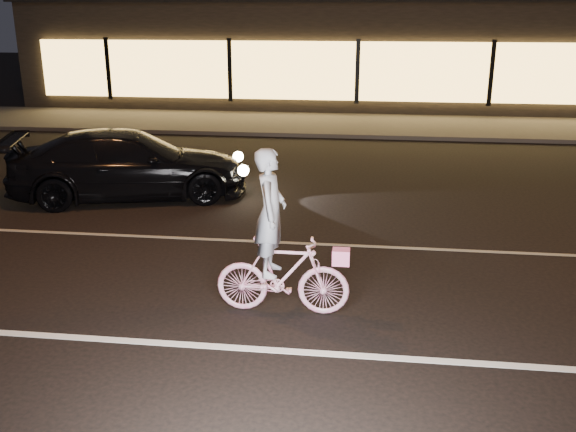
# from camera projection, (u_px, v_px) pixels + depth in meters

# --- Properties ---
(ground) EXTENTS (90.00, 90.00, 0.00)m
(ground) POSITION_uv_depth(u_px,v_px,m) (328.00, 297.00, 8.68)
(ground) COLOR black
(ground) RESTS_ON ground
(lane_stripe_near) EXTENTS (60.00, 0.12, 0.01)m
(lane_stripe_near) POSITION_uv_depth(u_px,v_px,m) (320.00, 353.00, 7.26)
(lane_stripe_near) COLOR silver
(lane_stripe_near) RESTS_ON ground
(lane_stripe_far) EXTENTS (60.00, 0.10, 0.01)m
(lane_stripe_far) POSITION_uv_depth(u_px,v_px,m) (336.00, 245.00, 10.56)
(lane_stripe_far) COLOR gray
(lane_stripe_far) RESTS_ON ground
(sidewalk) EXTENTS (30.00, 4.00, 0.12)m
(sidewalk) POSITION_uv_depth(u_px,v_px,m) (355.00, 125.00, 20.91)
(sidewalk) COLOR #383533
(sidewalk) RESTS_ON ground
(storefront) EXTENTS (25.40, 8.42, 4.20)m
(storefront) POSITION_uv_depth(u_px,v_px,m) (360.00, 48.00, 25.89)
(storefront) COLOR black
(storefront) RESTS_ON ground
(cyclist) EXTENTS (1.70, 0.59, 2.14)m
(cyclist) POSITION_uv_depth(u_px,v_px,m) (279.00, 257.00, 8.02)
(cyclist) COLOR #DB4788
(cyclist) RESTS_ON ground
(sedan) EXTENTS (5.08, 3.16, 1.37)m
(sedan) POSITION_uv_depth(u_px,v_px,m) (130.00, 164.00, 13.02)
(sedan) COLOR black
(sedan) RESTS_ON ground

